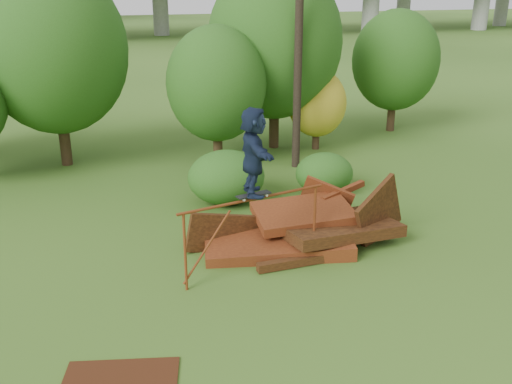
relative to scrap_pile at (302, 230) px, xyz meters
name	(u,v)px	position (x,y,z in m)	size (l,w,h in m)	color
ground	(321,286)	(-0.49, -2.20, -0.37)	(240.00, 240.00, 0.00)	#2D5116
scrap_pile	(302,230)	(0.00, 0.00, 0.00)	(5.85, 3.17, 2.05)	#4C1D0D
grind_rail	(254,216)	(-1.65, -1.04, 1.00)	(3.58, 0.74, 1.80)	maroon
skateboard	(254,195)	(-1.65, -1.04, 1.50)	(0.82, 0.36, 0.08)	black
skater	(253,152)	(-1.65, -1.04, 2.48)	(1.78, 0.57, 1.92)	#162139
tree_1	(54,50)	(-5.33, 9.02, 3.72)	(5.01, 5.01, 6.97)	black
tree_2	(216,84)	(-0.13, 7.21, 2.55)	(3.51, 3.51, 4.95)	black
tree_3	(275,42)	(2.63, 8.71, 3.78)	(5.11, 5.11, 7.09)	black
tree_4	(317,103)	(4.11, 7.90, 1.46)	(2.28, 2.28, 3.15)	black
tree_5	(396,60)	(8.56, 9.54, 2.73)	(3.74, 3.74, 5.26)	black
shrub_left	(226,177)	(-0.96, 3.38, 0.43)	(2.31, 2.13, 1.60)	#244913
shrub_right	(324,173)	(2.16, 3.16, 0.28)	(1.82, 1.67, 1.29)	#244913
utility_pole	(299,28)	(2.43, 6.02, 4.45)	(1.40, 0.28, 9.48)	black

